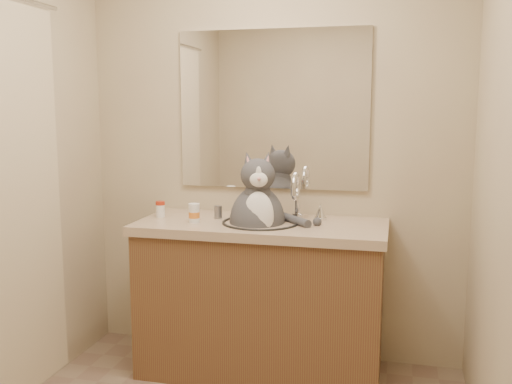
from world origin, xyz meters
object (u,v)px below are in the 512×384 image
at_px(pill_bottle_orange, 194,213).
at_px(grey_canister, 218,212).
at_px(pill_bottle_redcap, 160,209).
at_px(cat, 258,217).

xyz_separation_m(pill_bottle_orange, grey_canister, (0.09, 0.14, -0.01)).
relative_size(pill_bottle_redcap, pill_bottle_orange, 0.88).
distance_m(cat, pill_bottle_orange, 0.34).
bearing_deg(pill_bottle_orange, grey_canister, 56.67).
height_order(cat, pill_bottle_orange, cat).
bearing_deg(grey_canister, pill_bottle_orange, -123.33).
xyz_separation_m(cat, pill_bottle_orange, (-0.34, -0.07, 0.02)).
bearing_deg(cat, grey_canister, 148.30).
xyz_separation_m(cat, pill_bottle_redcap, (-0.57, 0.02, 0.01)).
xyz_separation_m(pill_bottle_redcap, pill_bottle_orange, (0.24, -0.10, 0.00)).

